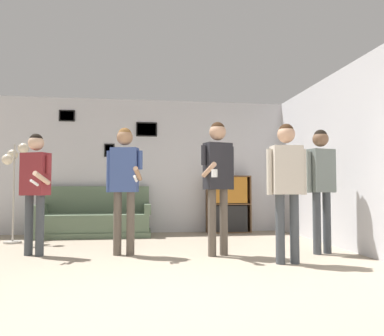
# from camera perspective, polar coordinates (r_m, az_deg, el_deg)

# --- Properties ---
(ground_plane) EXTENTS (20.00, 20.00, 0.00)m
(ground_plane) POSITION_cam_1_polar(r_m,az_deg,el_deg) (3.18, -4.52, -19.80)
(ground_plane) COLOR gray
(wall_back) EXTENTS (7.98, 0.08, 2.70)m
(wall_back) POSITION_cam_1_polar(r_m,az_deg,el_deg) (7.67, -6.35, 0.35)
(wall_back) COLOR silver
(wall_back) RESTS_ON ground_plane
(wall_right) EXTENTS (0.06, 6.99, 2.70)m
(wall_right) POSITION_cam_1_polar(r_m,az_deg,el_deg) (6.13, 21.60, 1.30)
(wall_right) COLOR silver
(wall_right) RESTS_ON ground_plane
(couch) EXTENTS (2.07, 0.80, 0.93)m
(couch) POSITION_cam_1_polar(r_m,az_deg,el_deg) (7.33, -14.54, -7.67)
(couch) COLOR #5B7056
(couch) RESTS_ON ground_plane
(bookshelf) EXTENTS (0.88, 0.30, 1.15)m
(bookshelf) POSITION_cam_1_polar(r_m,az_deg,el_deg) (7.65, 5.56, -5.50)
(bookshelf) COLOR brown
(bookshelf) RESTS_ON ground_plane
(floor_lamp) EXTENTS (0.38, 0.41, 1.65)m
(floor_lamp) POSITION_cam_1_polar(r_m,az_deg,el_deg) (6.87, -25.46, 0.04)
(floor_lamp) COLOR #ADA89E
(floor_lamp) RESTS_ON ground_plane
(person_player_foreground_left) EXTENTS (0.46, 0.57, 1.65)m
(person_player_foreground_left) POSITION_cam_1_polar(r_m,az_deg,el_deg) (5.50, -22.79, -1.76)
(person_player_foreground_left) COLOR #3D4247
(person_player_foreground_left) RESTS_ON ground_plane
(person_player_foreground_center) EXTENTS (0.49, 0.53, 1.74)m
(person_player_foreground_center) POSITION_cam_1_polar(r_m,az_deg,el_deg) (5.19, -10.27, -1.18)
(person_player_foreground_center) COLOR brown
(person_player_foreground_center) RESTS_ON ground_plane
(person_watcher_holding_cup) EXTENTS (0.48, 0.54, 1.81)m
(person_watcher_holding_cup) POSITION_cam_1_polar(r_m,az_deg,el_deg) (5.08, 3.96, -0.56)
(person_watcher_holding_cup) COLOR brown
(person_watcher_holding_cup) RESTS_ON ground_plane
(person_spectator_near_bookshelf) EXTENTS (0.50, 0.22, 1.70)m
(person_spectator_near_bookshelf) POSITION_cam_1_polar(r_m,az_deg,el_deg) (4.69, 14.23, -1.34)
(person_spectator_near_bookshelf) COLOR #3D4247
(person_spectator_near_bookshelf) RESTS_ON ground_plane
(person_spectator_far_right) EXTENTS (0.48, 0.29, 1.73)m
(person_spectator_far_right) POSITION_cam_1_polar(r_m,az_deg,el_deg) (5.52, 19.08, -1.26)
(person_spectator_far_right) COLOR #3D4247
(person_spectator_far_right) RESTS_ON ground_plane
(bottle_on_floor) EXTENTS (0.06, 0.06, 0.27)m
(bottle_on_floor) POSITION_cam_1_polar(r_m,az_deg,el_deg) (6.88, -21.88, -9.50)
(bottle_on_floor) COLOR brown
(bottle_on_floor) RESTS_ON ground_plane
(drinking_cup) EXTENTS (0.08, 0.08, 0.10)m
(drinking_cup) POSITION_cam_1_polar(r_m,az_deg,el_deg) (7.66, 6.18, -0.83)
(drinking_cup) COLOR white
(drinking_cup) RESTS_ON bookshelf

